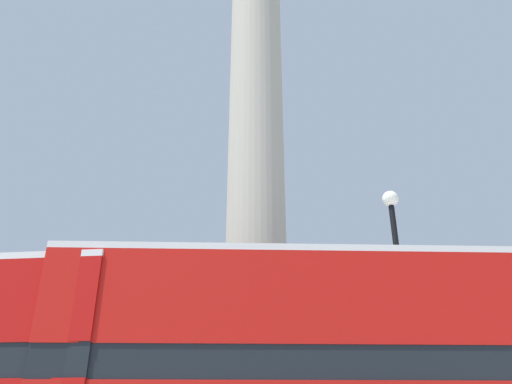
# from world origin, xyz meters

# --- Properties ---
(monument_column) EXTENTS (5.50, 5.50, 22.52)m
(monument_column) POSITION_xyz_m (0.00, 0.00, 7.44)
(monument_column) COLOR #A39E8E
(monument_column) RESTS_ON ground_plane
(bus_c) EXTENTS (10.39, 3.46, 4.46)m
(bus_c) POSITION_xyz_m (1.63, -4.76, 2.46)
(bus_c) COLOR #B7140F
(bus_c) RESTS_ON ground_plane
(street_lamp) EXTENTS (0.40, 0.40, 6.85)m
(street_lamp) POSITION_xyz_m (3.46, -3.10, 3.66)
(street_lamp) COLOR black
(street_lamp) RESTS_ON ground_plane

